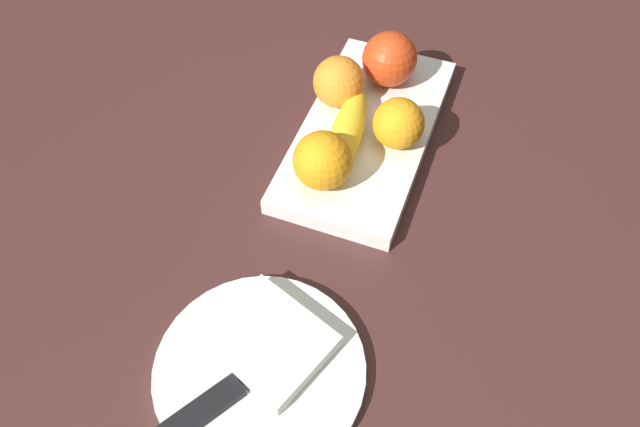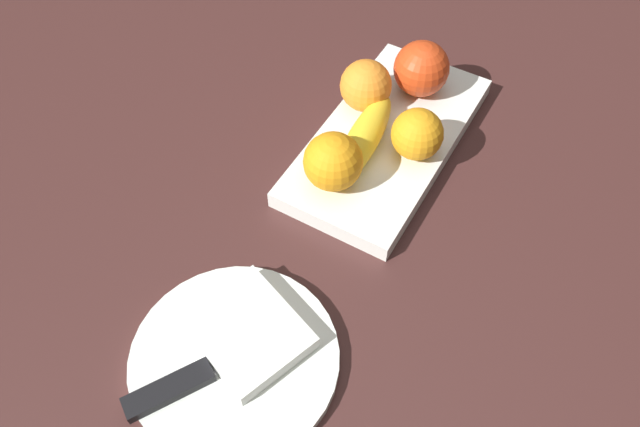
{
  "view_description": "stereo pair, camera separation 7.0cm",
  "coord_description": "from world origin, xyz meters",
  "px_view_note": "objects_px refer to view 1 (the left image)",
  "views": [
    {
      "loc": [
        -0.53,
        -0.15,
        0.61
      ],
      "look_at": [
        -0.14,
        -0.01,
        0.05
      ],
      "focal_mm": 35.33,
      "sensor_mm": 36.0,
      "label": 1
    },
    {
      "loc": [
        -0.5,
        -0.21,
        0.61
      ],
      "look_at": [
        -0.14,
        -0.01,
        0.05
      ],
      "focal_mm": 35.33,
      "sensor_mm": 36.0,
      "label": 2
    }
  ],
  "objects_px": {
    "apple": "(389,59)",
    "knife": "(215,402)",
    "fruit_tray": "(366,133)",
    "orange_near_banana": "(339,82)",
    "folded_napkin": "(269,341)",
    "banana": "(346,134)",
    "dinner_plate": "(260,371)",
    "orange_near_apple": "(323,161)",
    "orange_center": "(398,123)"
  },
  "relations": [
    {
      "from": "apple",
      "to": "knife",
      "type": "bearing_deg",
      "value": 177.18
    },
    {
      "from": "fruit_tray",
      "to": "orange_near_banana",
      "type": "xyz_separation_m",
      "value": [
        0.03,
        0.05,
        0.05
      ]
    },
    {
      "from": "folded_napkin",
      "to": "knife",
      "type": "distance_m",
      "value": 0.08
    },
    {
      "from": "apple",
      "to": "orange_near_banana",
      "type": "xyz_separation_m",
      "value": [
        -0.06,
        0.05,
        -0.0
      ]
    },
    {
      "from": "banana",
      "to": "dinner_plate",
      "type": "bearing_deg",
      "value": -2.69
    },
    {
      "from": "orange_near_banana",
      "to": "folded_napkin",
      "type": "xyz_separation_m",
      "value": [
        -0.35,
        -0.05,
        -0.04
      ]
    },
    {
      "from": "folded_napkin",
      "to": "knife",
      "type": "height_order",
      "value": "folded_napkin"
    },
    {
      "from": "fruit_tray",
      "to": "apple",
      "type": "distance_m",
      "value": 0.11
    },
    {
      "from": "fruit_tray",
      "to": "dinner_plate",
      "type": "bearing_deg",
      "value": 180.0
    },
    {
      "from": "fruit_tray",
      "to": "orange_near_banana",
      "type": "bearing_deg",
      "value": 58.36
    },
    {
      "from": "fruit_tray",
      "to": "orange_near_apple",
      "type": "distance_m",
      "value": 0.12
    },
    {
      "from": "banana",
      "to": "knife",
      "type": "height_order",
      "value": "banana"
    },
    {
      "from": "apple",
      "to": "orange_near_apple",
      "type": "height_order",
      "value": "apple"
    },
    {
      "from": "folded_napkin",
      "to": "banana",
      "type": "bearing_deg",
      "value": 3.09
    },
    {
      "from": "fruit_tray",
      "to": "knife",
      "type": "xyz_separation_m",
      "value": [
        -0.4,
        0.03,
        0.01
      ]
    },
    {
      "from": "apple",
      "to": "dinner_plate",
      "type": "bearing_deg",
      "value": -179.87
    },
    {
      "from": "banana",
      "to": "orange_near_apple",
      "type": "bearing_deg",
      "value": -12.0
    },
    {
      "from": "orange_center",
      "to": "dinner_plate",
      "type": "xyz_separation_m",
      "value": [
        -0.34,
        0.04,
        -0.05
      ]
    },
    {
      "from": "orange_center",
      "to": "folded_napkin",
      "type": "bearing_deg",
      "value": 172.09
    },
    {
      "from": "banana",
      "to": "orange_near_banana",
      "type": "bearing_deg",
      "value": -159.21
    },
    {
      "from": "banana",
      "to": "knife",
      "type": "distance_m",
      "value": 0.36
    },
    {
      "from": "banana",
      "to": "orange_near_apple",
      "type": "xyz_separation_m",
      "value": [
        -0.06,
        0.01,
        0.02
      ]
    },
    {
      "from": "orange_near_apple",
      "to": "banana",
      "type": "bearing_deg",
      "value": -6.5
    },
    {
      "from": "orange_near_banana",
      "to": "folded_napkin",
      "type": "height_order",
      "value": "orange_near_banana"
    },
    {
      "from": "apple",
      "to": "orange_near_apple",
      "type": "relative_size",
      "value": 1.04
    },
    {
      "from": "banana",
      "to": "fruit_tray",
      "type": "bearing_deg",
      "value": 154.04
    },
    {
      "from": "fruit_tray",
      "to": "knife",
      "type": "relative_size",
      "value": 1.96
    },
    {
      "from": "orange_near_banana",
      "to": "orange_center",
      "type": "distance_m",
      "value": 0.1
    },
    {
      "from": "orange_near_banana",
      "to": "banana",
      "type": "bearing_deg",
      "value": -153.71
    },
    {
      "from": "banana",
      "to": "orange_near_banana",
      "type": "xyz_separation_m",
      "value": [
        0.07,
        0.04,
        0.01
      ]
    },
    {
      "from": "banana",
      "to": "orange_center",
      "type": "height_order",
      "value": "orange_center"
    },
    {
      "from": "apple",
      "to": "orange_center",
      "type": "xyz_separation_m",
      "value": [
        -0.11,
        -0.04,
        -0.0
      ]
    },
    {
      "from": "apple",
      "to": "folded_napkin",
      "type": "xyz_separation_m",
      "value": [
        -0.42,
        -0.0,
        -0.04
      ]
    },
    {
      "from": "folded_napkin",
      "to": "orange_near_apple",
      "type": "bearing_deg",
      "value": 5.93
    },
    {
      "from": "fruit_tray",
      "to": "folded_napkin",
      "type": "height_order",
      "value": "folded_napkin"
    },
    {
      "from": "orange_near_banana",
      "to": "orange_center",
      "type": "bearing_deg",
      "value": -115.04
    },
    {
      "from": "banana",
      "to": "folded_napkin",
      "type": "xyz_separation_m",
      "value": [
        -0.28,
        -0.02,
        -0.02
      ]
    },
    {
      "from": "folded_napkin",
      "to": "fruit_tray",
      "type": "bearing_deg",
      "value": -0.0
    },
    {
      "from": "fruit_tray",
      "to": "orange_center",
      "type": "height_order",
      "value": "orange_center"
    },
    {
      "from": "orange_center",
      "to": "dinner_plate",
      "type": "distance_m",
      "value": 0.34
    },
    {
      "from": "orange_near_banana",
      "to": "knife",
      "type": "xyz_separation_m",
      "value": [
        -0.43,
        -0.03,
        -0.04
      ]
    },
    {
      "from": "orange_near_banana",
      "to": "folded_napkin",
      "type": "relative_size",
      "value": 0.6
    },
    {
      "from": "banana",
      "to": "dinner_plate",
      "type": "relative_size",
      "value": 0.74
    },
    {
      "from": "knife",
      "to": "dinner_plate",
      "type": "bearing_deg",
      "value": 3.79
    },
    {
      "from": "orange_center",
      "to": "knife",
      "type": "bearing_deg",
      "value": 169.95
    },
    {
      "from": "apple",
      "to": "folded_napkin",
      "type": "distance_m",
      "value": 0.42
    },
    {
      "from": "banana",
      "to": "orange_near_banana",
      "type": "distance_m",
      "value": 0.08
    },
    {
      "from": "dinner_plate",
      "to": "orange_near_banana",
      "type": "bearing_deg",
      "value": 7.6
    },
    {
      "from": "apple",
      "to": "orange_center",
      "type": "relative_size",
      "value": 1.15
    },
    {
      "from": "orange_near_banana",
      "to": "dinner_plate",
      "type": "distance_m",
      "value": 0.39
    }
  ]
}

